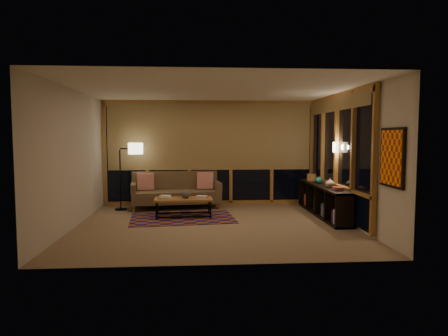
{
  "coord_description": "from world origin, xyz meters",
  "views": [
    {
      "loc": [
        -0.35,
        -7.91,
        1.78
      ],
      "look_at": [
        0.22,
        0.42,
        1.12
      ],
      "focal_mm": 32.0,
      "sensor_mm": 36.0,
      "label": 1
    }
  ],
  "objects": [
    {
      "name": "book_stack_a",
      "position": [
        -1.04,
        0.82,
        0.46
      ],
      "size": [
        0.31,
        0.27,
        0.08
      ],
      "primitive_type": null,
      "rotation": [
        0.0,
        0.0,
        -0.3
      ],
      "color": "white",
      "rests_on": "coffee_table"
    },
    {
      "name": "pillow_left",
      "position": [
        -1.63,
        2.05,
        0.65
      ],
      "size": [
        0.43,
        0.24,
        0.41
      ],
      "primitive_type": null,
      "rotation": [
        0.0,
        0.0,
        0.26
      ],
      "color": "red",
      "rests_on": "sofa"
    },
    {
      "name": "window_wall_back",
      "position": [
        0.0,
        2.43,
        1.35
      ],
      "size": [
        5.3,
        0.16,
        2.6
      ],
      "primitive_type": null,
      "color": "#B27642",
      "rests_on": "walls"
    },
    {
      "name": "vase",
      "position": [
        2.49,
        0.38,
        0.8
      ],
      "size": [
        0.25,
        0.25,
        0.21
      ],
      "primitive_type": "imported",
      "rotation": [
        0.0,
        0.0,
        -0.3
      ],
      "color": "#BDAE96",
      "rests_on": "bookshelf"
    },
    {
      "name": "area_rug",
      "position": [
        -0.67,
        0.72,
        0.01
      ],
      "size": [
        2.36,
        1.7,
        0.01
      ],
      "primitive_type": "cube",
      "rotation": [
        0.0,
        0.0,
        0.1
      ],
      "color": "brown",
      "rests_on": "floor"
    },
    {
      "name": "sofa",
      "position": [
        -0.86,
        1.95,
        0.44
      ],
      "size": [
        2.25,
        1.14,
        0.88
      ],
      "primitive_type": null,
      "rotation": [
        0.0,
        0.0,
        0.13
      ],
      "color": "brown",
      "rests_on": "floor"
    },
    {
      "name": "window_wall_right",
      "position": [
        2.68,
        0.6,
        1.35
      ],
      "size": [
        0.16,
        3.7,
        2.6
      ],
      "primitive_type": null,
      "color": "#B27642",
      "rests_on": "walls"
    },
    {
      "name": "wall_art",
      "position": [
        2.71,
        -1.85,
        1.45
      ],
      "size": [
        0.06,
        0.74,
        0.94
      ],
      "primitive_type": null,
      "color": "red",
      "rests_on": "walls"
    },
    {
      "name": "walls",
      "position": [
        0.0,
        0.0,
        1.35
      ],
      "size": [
        5.51,
        5.01,
        2.7
      ],
      "color": "beige",
      "rests_on": "floor"
    },
    {
      "name": "bookshelf",
      "position": [
        2.49,
        0.81,
        0.35
      ],
      "size": [
        0.4,
        2.76,
        0.69
      ],
      "primitive_type": null,
      "color": "black",
      "rests_on": "floor"
    },
    {
      "name": "teal_bowl",
      "position": [
        2.49,
        1.15,
        0.77
      ],
      "size": [
        0.17,
        0.17,
        0.15
      ],
      "primitive_type": "sphere",
      "rotation": [
        0.0,
        0.0,
        0.13
      ],
      "color": "#1A726E",
      "rests_on": "bookshelf"
    },
    {
      "name": "wall_sconce",
      "position": [
        2.62,
        0.45,
        1.55
      ],
      "size": [
        0.12,
        0.18,
        0.22
      ],
      "primitive_type": null,
      "color": "#FFF1CB",
      "rests_on": "walls"
    },
    {
      "name": "pillow_right",
      "position": [
        -0.14,
        2.19,
        0.65
      ],
      "size": [
        0.42,
        0.14,
        0.41
      ],
      "primitive_type": null,
      "rotation": [
        0.0,
        0.0,
        0.02
      ],
      "color": "red",
      "rests_on": "sofa"
    },
    {
      "name": "ceramic_pot",
      "position": [
        -0.59,
        0.83,
        0.52
      ],
      "size": [
        0.2,
        0.2,
        0.2
      ],
      "primitive_type": "sphere",
      "rotation": [
        0.0,
        0.0,
        0.03
      ],
      "color": "black",
      "rests_on": "coffee_table"
    },
    {
      "name": "basket",
      "position": [
        2.47,
        1.68,
        0.77
      ],
      "size": [
        0.26,
        0.26,
        0.17
      ],
      "primitive_type": "cylinder",
      "rotation": [
        0.0,
        0.0,
        -0.18
      ],
      "color": "#B17E43",
      "rests_on": "bookshelf"
    },
    {
      "name": "ceiling",
      "position": [
        0.0,
        0.0,
        2.7
      ],
      "size": [
        5.5,
        5.0,
        0.01
      ],
      "primitive_type": "cube",
      "color": "silver",
      "rests_on": "walls"
    },
    {
      "name": "coffee_table",
      "position": [
        -0.64,
        0.84,
        0.21
      ],
      "size": [
        1.29,
        0.63,
        0.42
      ],
      "primitive_type": null,
      "rotation": [
        0.0,
        0.0,
        0.04
      ],
      "color": "#B27642",
      "rests_on": "floor"
    },
    {
      "name": "shelf_book_stack",
      "position": [
        2.49,
        -0.09,
        0.73
      ],
      "size": [
        0.23,
        0.28,
        0.07
      ],
      "primitive_type": null,
      "rotation": [
        0.0,
        0.0,
        0.23
      ],
      "color": "white",
      "rests_on": "bookshelf"
    },
    {
      "name": "floor_lamp",
      "position": [
        -2.2,
        1.85,
        0.82
      ],
      "size": [
        0.62,
        0.49,
        1.63
      ],
      "primitive_type": null,
      "rotation": [
        0.0,
        0.0,
        0.27
      ],
      "color": "black",
      "rests_on": "floor"
    },
    {
      "name": "book_stack_b",
      "position": [
        -0.24,
        0.86,
        0.45
      ],
      "size": [
        0.31,
        0.27,
        0.05
      ],
      "primitive_type": null,
      "rotation": [
        0.0,
        0.0,
        -0.27
      ],
      "color": "white",
      "rests_on": "coffee_table"
    },
    {
      "name": "floor",
      "position": [
        0.0,
        0.0,
        0.0
      ],
      "size": [
        5.5,
        5.0,
        0.01
      ],
      "primitive_type": "cube",
      "color": "#9D7E65",
      "rests_on": "ground"
    }
  ]
}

